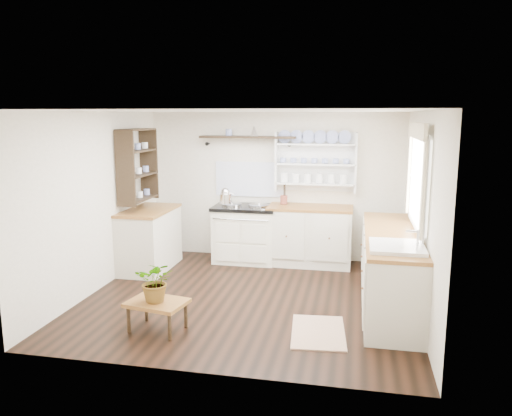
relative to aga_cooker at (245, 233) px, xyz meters
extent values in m
cube|color=black|center=(0.40, -1.57, -0.45)|extent=(4.00, 3.80, 0.01)
cube|color=beige|center=(0.40, 0.33, 0.70)|extent=(4.00, 0.02, 2.30)
cube|color=beige|center=(2.40, -1.57, 0.70)|extent=(0.02, 3.80, 2.30)
cube|color=beige|center=(-1.60, -1.57, 0.70)|extent=(0.02, 3.80, 2.30)
cube|color=white|center=(0.40, -1.57, 1.85)|extent=(4.00, 3.80, 0.01)
cube|color=white|center=(2.36, -1.42, 1.05)|extent=(0.04, 1.40, 1.00)
cube|color=white|center=(2.34, -1.42, 1.05)|extent=(0.02, 1.50, 1.10)
cube|color=beige|center=(2.32, -1.42, 1.63)|extent=(0.04, 1.55, 0.18)
cube|color=white|center=(0.00, 0.00, -0.03)|extent=(0.94, 0.61, 0.83)
cube|color=black|center=(0.00, 0.00, 0.40)|extent=(0.98, 0.65, 0.05)
cylinder|color=silver|center=(-0.22, 0.00, 0.44)|extent=(0.32, 0.32, 0.03)
cylinder|color=silver|center=(0.22, 0.00, 0.44)|extent=(0.32, 0.32, 0.03)
cylinder|color=silver|center=(0.00, -0.34, 0.29)|extent=(0.84, 0.02, 0.02)
cube|color=beige|center=(1.00, 0.03, -0.01)|extent=(1.25, 0.60, 0.88)
cube|color=brown|center=(1.00, 0.03, 0.43)|extent=(1.27, 0.63, 0.04)
cube|color=beige|center=(2.10, -1.47, -0.01)|extent=(0.60, 2.40, 0.88)
cube|color=brown|center=(2.10, -1.47, 0.43)|extent=(0.62, 2.43, 0.04)
cube|color=white|center=(2.10, -2.22, 0.35)|extent=(0.55, 0.60, 0.28)
cylinder|color=silver|center=(2.30, -2.22, 0.55)|extent=(0.02, 0.02, 0.22)
cube|color=beige|center=(-1.30, -0.67, -0.01)|extent=(0.60, 1.10, 0.88)
cube|color=brown|center=(-1.30, -0.67, 0.43)|extent=(0.62, 1.13, 0.04)
cube|color=white|center=(1.05, 0.31, 1.10)|extent=(1.20, 0.03, 0.90)
cube|color=white|center=(1.05, 0.22, 1.10)|extent=(1.20, 0.22, 0.02)
cylinder|color=navy|center=(1.05, 0.23, 1.37)|extent=(0.20, 0.02, 0.20)
cube|color=black|center=(0.00, 0.20, 1.47)|extent=(1.50, 0.24, 0.04)
cone|color=black|center=(-0.65, 0.27, 1.36)|extent=(0.06, 0.20, 0.06)
cone|color=black|center=(0.65, 0.27, 1.36)|extent=(0.06, 0.20, 0.06)
cube|color=black|center=(-1.44, -0.67, 1.10)|extent=(0.28, 0.80, 1.05)
cylinder|color=brown|center=(0.58, 0.11, 0.53)|extent=(0.11, 0.11, 0.13)
cube|color=brown|center=(-0.35, -2.70, -0.14)|extent=(0.66, 0.53, 0.04)
cylinder|color=black|center=(-0.62, -2.82, -0.30)|extent=(0.04, 0.04, 0.28)
cylinder|color=black|center=(-0.56, -2.49, -0.30)|extent=(0.04, 0.04, 0.28)
cylinder|color=black|center=(-0.13, -2.90, -0.30)|extent=(0.04, 0.04, 0.28)
cylinder|color=black|center=(-0.07, -2.58, -0.30)|extent=(0.04, 0.04, 0.28)
imported|color=#3F7233|center=(-0.35, -2.70, 0.10)|extent=(0.44, 0.40, 0.44)
cube|color=#9D735B|center=(1.33, -2.43, -0.44)|extent=(0.62, 0.90, 0.02)
camera|label=1|loc=(1.67, -7.37, 1.80)|focal=35.00mm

